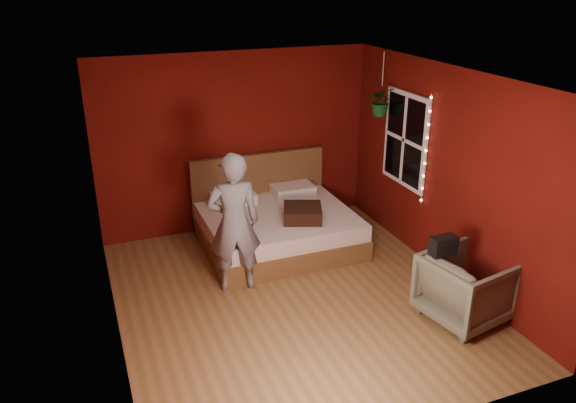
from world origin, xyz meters
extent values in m
plane|color=brown|center=(0.00, 0.00, 0.00)|extent=(4.50, 4.50, 0.00)
cube|color=#60100A|center=(0.00, 2.26, 1.30)|extent=(4.00, 0.02, 2.60)
cube|color=#60100A|center=(0.00, -2.26, 1.30)|extent=(4.00, 0.02, 2.60)
cube|color=#60100A|center=(-2.01, 0.00, 1.30)|extent=(0.02, 4.50, 2.60)
cube|color=#60100A|center=(2.01, 0.00, 1.30)|extent=(0.02, 4.50, 2.60)
cube|color=silver|center=(0.00, 0.00, 2.61)|extent=(4.00, 4.50, 0.02)
cube|color=white|center=(1.97, 0.90, 1.50)|extent=(0.04, 0.97, 1.27)
cube|color=black|center=(1.96, 0.90, 1.50)|extent=(0.02, 0.85, 1.15)
cube|color=white|center=(1.95, 0.90, 1.50)|extent=(0.03, 0.05, 1.15)
cube|color=white|center=(1.95, 0.90, 1.50)|extent=(0.03, 0.85, 0.05)
cylinder|color=silver|center=(1.94, 0.38, 1.50)|extent=(0.01, 0.01, 1.45)
sphere|color=#FFF2CC|center=(1.94, 0.38, 0.83)|extent=(0.04, 0.04, 0.04)
sphere|color=#FFF2CC|center=(1.94, 0.38, 0.99)|extent=(0.04, 0.04, 0.04)
sphere|color=#FFF2CC|center=(1.94, 0.38, 1.16)|extent=(0.04, 0.04, 0.04)
sphere|color=#FFF2CC|center=(1.94, 0.38, 1.33)|extent=(0.04, 0.04, 0.04)
sphere|color=#FFF2CC|center=(1.94, 0.38, 1.50)|extent=(0.04, 0.04, 0.04)
sphere|color=#FFF2CC|center=(1.94, 0.38, 1.67)|extent=(0.04, 0.04, 0.04)
sphere|color=#FFF2CC|center=(1.94, 0.38, 1.84)|extent=(0.04, 0.04, 0.04)
sphere|color=#FFF2CC|center=(1.94, 0.38, 2.01)|extent=(0.04, 0.04, 0.04)
sphere|color=#FFF2CC|center=(1.94, 0.38, 2.17)|extent=(0.04, 0.04, 0.04)
cube|color=brown|center=(0.30, 1.33, 0.14)|extent=(2.04, 1.73, 0.29)
cube|color=beige|center=(0.30, 1.33, 0.40)|extent=(2.00, 1.70, 0.22)
cube|color=brown|center=(0.30, 2.16, 0.56)|extent=(2.04, 0.08, 1.12)
cube|color=silver|center=(-0.16, 1.91, 0.58)|extent=(0.61, 0.39, 0.14)
cube|color=silver|center=(0.75, 1.91, 0.58)|extent=(0.61, 0.39, 0.14)
imported|color=slate|center=(-0.56, 0.50, 0.86)|extent=(0.68, 0.49, 1.73)
imported|color=#6C6B55|center=(1.60, -1.06, 0.39)|extent=(0.99, 0.97, 0.77)
cube|color=black|center=(1.36, -0.90, 0.88)|extent=(0.30, 0.16, 0.21)
cube|color=black|center=(0.54, 1.03, 0.60)|extent=(0.65, 0.65, 0.18)
cylinder|color=silver|center=(1.84, 1.37, 2.37)|extent=(0.01, 0.01, 0.46)
imported|color=#18551A|center=(1.84, 1.37, 1.94)|extent=(0.47, 0.45, 0.41)
camera|label=1|loc=(-2.15, -5.29, 3.61)|focal=35.00mm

